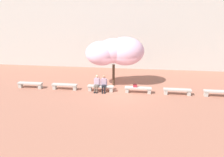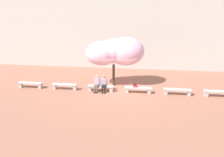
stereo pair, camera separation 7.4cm
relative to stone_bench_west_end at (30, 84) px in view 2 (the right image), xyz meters
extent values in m
plane|color=#9E604C|center=(7.20, 0.00, -0.31)|extent=(100.00, 100.00, 0.00)
cube|color=#B7B2A8|center=(7.20, 9.33, 4.04)|extent=(32.80, 4.00, 8.69)
cube|color=#ADA89E|center=(0.00, 0.00, 0.09)|extent=(2.00, 0.42, 0.10)
cube|color=#ADA89E|center=(-0.83, 0.00, -0.13)|extent=(0.24, 0.34, 0.35)
cube|color=#ADA89E|center=(0.83, 0.00, -0.13)|extent=(0.24, 0.34, 0.35)
cube|color=#ADA89E|center=(2.88, 0.00, 0.09)|extent=(2.00, 0.42, 0.10)
cube|color=#ADA89E|center=(2.05, 0.00, -0.13)|extent=(0.24, 0.34, 0.35)
cube|color=#ADA89E|center=(3.71, 0.00, -0.13)|extent=(0.24, 0.34, 0.35)
cube|color=#ADA89E|center=(5.76, 0.00, 0.09)|extent=(2.00, 0.42, 0.10)
cube|color=#ADA89E|center=(4.93, 0.00, -0.13)|extent=(0.24, 0.34, 0.35)
cube|color=#ADA89E|center=(6.59, 0.00, -0.13)|extent=(0.24, 0.34, 0.35)
cube|color=#ADA89E|center=(8.64, 0.00, 0.09)|extent=(2.00, 0.42, 0.10)
cube|color=#ADA89E|center=(7.80, 0.00, -0.13)|extent=(0.24, 0.34, 0.35)
cube|color=#ADA89E|center=(9.47, 0.00, -0.13)|extent=(0.24, 0.34, 0.35)
cube|color=#ADA89E|center=(11.52, 0.00, 0.09)|extent=(2.00, 0.42, 0.10)
cube|color=#ADA89E|center=(10.68, 0.00, -0.13)|extent=(0.24, 0.34, 0.35)
cube|color=#ADA89E|center=(12.35, 0.00, -0.13)|extent=(0.24, 0.34, 0.35)
cube|color=#ADA89E|center=(14.40, 0.00, 0.09)|extent=(2.00, 0.42, 0.10)
cube|color=#ADA89E|center=(13.56, 0.00, -0.13)|extent=(0.24, 0.34, 0.35)
cube|color=black|center=(5.37, -0.41, -0.28)|extent=(0.12, 0.23, 0.06)
cylinder|color=brown|center=(5.37, -0.35, -0.07)|extent=(0.10, 0.10, 0.42)
cube|color=black|center=(5.55, -0.43, -0.28)|extent=(0.12, 0.23, 0.06)
cylinder|color=brown|center=(5.55, -0.37, -0.07)|extent=(0.10, 0.10, 0.42)
cube|color=brown|center=(5.48, -0.18, 0.20)|extent=(0.31, 0.42, 0.12)
cube|color=#B293A8|center=(5.50, 0.04, 0.47)|extent=(0.36, 0.25, 0.54)
sphere|color=tan|center=(5.50, 0.04, 0.88)|extent=(0.21, 0.21, 0.21)
cylinder|color=#B293A8|center=(5.29, 0.04, 0.43)|extent=(0.09, 0.09, 0.50)
cylinder|color=#B293A8|center=(5.70, 0.00, 0.43)|extent=(0.09, 0.09, 0.50)
cube|color=black|center=(5.97, -0.43, -0.28)|extent=(0.12, 0.23, 0.06)
cylinder|color=black|center=(5.96, -0.37, -0.07)|extent=(0.10, 0.10, 0.42)
cube|color=black|center=(6.15, -0.41, -0.28)|extent=(0.12, 0.23, 0.06)
cylinder|color=black|center=(6.14, -0.35, -0.07)|extent=(0.10, 0.10, 0.42)
cube|color=black|center=(6.04, -0.18, 0.20)|extent=(0.31, 0.42, 0.12)
cube|color=#B293A8|center=(6.02, 0.04, 0.47)|extent=(0.36, 0.25, 0.54)
sphere|color=#A37556|center=(6.02, 0.04, 0.88)|extent=(0.21, 0.21, 0.21)
cylinder|color=#B293A8|center=(5.81, 0.00, 0.43)|extent=(0.09, 0.09, 0.50)
cylinder|color=#B293A8|center=(6.23, 0.04, 0.43)|extent=(0.09, 0.09, 0.50)
cube|color=#A3232D|center=(8.41, 0.00, 0.25)|extent=(0.30, 0.14, 0.22)
cube|color=maroon|center=(8.41, 0.00, 0.34)|extent=(0.30, 0.15, 0.04)
torus|color=maroon|center=(8.41, 0.00, 0.41)|extent=(0.14, 0.02, 0.14)
cylinder|color=#473323|center=(6.57, 1.55, 0.58)|extent=(0.21, 0.21, 1.78)
ellipsoid|color=#EFB7D1|center=(6.57, 1.55, 2.59)|extent=(2.64, 2.35, 1.98)
ellipsoid|color=#EFB7D1|center=(5.65, 1.30, 2.42)|extent=(2.58, 2.30, 1.93)
ellipsoid|color=#EFB7D1|center=(7.50, 1.65, 2.57)|extent=(3.01, 2.61, 2.26)
camera|label=1|loc=(8.72, -15.63, 5.59)|focal=35.00mm
camera|label=2|loc=(8.79, -15.62, 5.59)|focal=35.00mm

